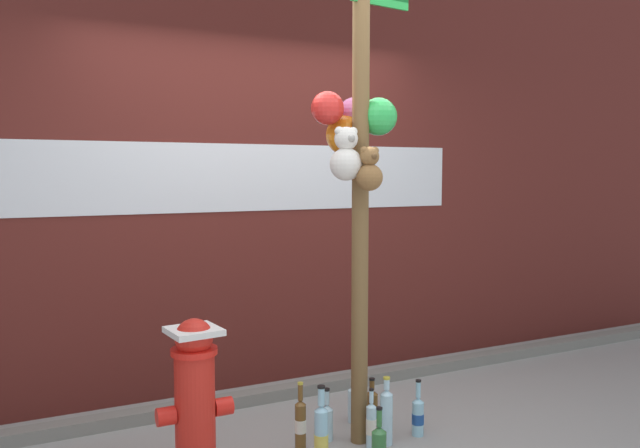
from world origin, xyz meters
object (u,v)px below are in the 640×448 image
object	(u,v)px
bottle_3	(371,424)
bottle_1	(386,415)
bottle_4	(300,424)
bottle_8	(418,415)
bottle_6	(354,402)
bottle_2	(321,434)
bottle_0	(379,444)
memorial_post	(357,116)
bottle_5	(372,408)
fire_hydrant	(195,396)
bottle_7	(327,420)

from	to	relation	value
bottle_3	bottle_1	bearing A→B (deg)	-4.15
bottle_4	bottle_8	bearing A→B (deg)	-8.10
bottle_4	bottle_6	xyz separation A→B (m)	(0.47, 0.24, -0.03)
bottle_2	bottle_8	xyz separation A→B (m)	(0.67, 0.08, -0.04)
bottle_0	bottle_3	distance (m)	0.23
memorial_post	bottle_4	xyz separation A→B (m)	(-0.35, -0.01, -1.70)
bottle_8	bottle_3	bearing A→B (deg)	-177.79
bottle_2	bottle_5	bearing A→B (deg)	31.62
bottle_6	bottle_8	world-z (taller)	same
bottle_1	bottle_2	distance (m)	0.45
bottle_4	bottle_8	distance (m)	0.72
bottle_1	bottle_8	xyz separation A→B (m)	(0.23, 0.02, -0.05)
bottle_5	bottle_6	size ratio (longest dim) A/B	0.90
bottle_0	bottle_4	xyz separation A→B (m)	(-0.30, 0.33, 0.04)
fire_hydrant	bottle_2	bearing A→B (deg)	-11.35
memorial_post	bottle_3	size ratio (longest dim) A/B	9.12
bottle_2	bottle_8	size ratio (longest dim) A/B	1.28
bottle_2	bottle_5	xyz separation A→B (m)	(0.50, 0.31, -0.05)
bottle_4	bottle_5	world-z (taller)	bottle_4
bottle_4	bottle_7	size ratio (longest dim) A/B	1.30
bottle_4	bottle_7	distance (m)	0.22
fire_hydrant	bottle_8	xyz separation A→B (m)	(1.31, -0.05, -0.31)
fire_hydrant	bottle_4	world-z (taller)	fire_hydrant
bottle_6	bottle_2	bearing A→B (deg)	-136.26
bottle_1	bottle_7	world-z (taller)	bottle_1
bottle_1	bottle_2	world-z (taller)	bottle_2
fire_hydrant	bottle_4	bearing A→B (deg)	4.80
bottle_5	bottle_8	size ratio (longest dim) A/B	0.90
bottle_3	bottle_6	bearing A→B (deg)	75.74
fire_hydrant	bottle_5	distance (m)	1.19
memorial_post	bottle_3	bearing A→B (deg)	-75.41
bottle_1	bottle_5	bearing A→B (deg)	77.67
bottle_4	bottle_5	xyz separation A→B (m)	(0.53, 0.13, -0.04)
bottle_3	bottle_6	world-z (taller)	bottle_3
fire_hydrant	bottle_4	distance (m)	0.66
bottle_1	bottle_3	world-z (taller)	bottle_1
bottle_1	bottle_5	world-z (taller)	bottle_1
bottle_0	bottle_7	distance (m)	0.42
bottle_0	bottle_8	bearing A→B (deg)	29.05
bottle_1	bottle_6	xyz separation A→B (m)	(-0.01, 0.36, -0.04)
bottle_1	bottle_5	xyz separation A→B (m)	(0.05, 0.25, -0.05)
bottle_7	bottle_8	xyz separation A→B (m)	(0.51, -0.18, 0.00)
bottle_5	bottle_8	distance (m)	0.29
bottle_0	bottle_5	size ratio (longest dim) A/B	1.05
bottle_5	bottle_3	bearing A→B (deg)	-121.90
memorial_post	bottle_1	distance (m)	1.69
fire_hydrant	bottle_2	distance (m)	0.70
fire_hydrant	bottle_3	size ratio (longest dim) A/B	2.45
bottle_1	bottle_4	distance (m)	0.50
bottle_0	bottle_2	xyz separation A→B (m)	(-0.27, 0.15, 0.05)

